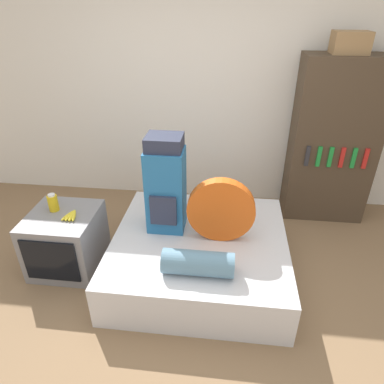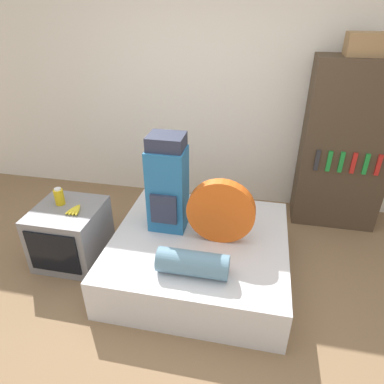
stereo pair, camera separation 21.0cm
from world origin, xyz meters
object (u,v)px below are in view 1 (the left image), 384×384
Objects in this scene: sleeping_roll at (198,263)px; canister at (53,203)px; tent_bag at (221,210)px; television at (66,241)px; bookshelf at (333,142)px; cardboard_box at (350,42)px; backpack at (166,186)px.

sleeping_roll is 1.42m from canister.
tent_bag reaches higher than canister.
tent_bag is at bearing 72.56° from sleeping_roll.
tent_bag is 0.93× the size of television.
tent_bag reaches higher than television.
television is 0.35× the size of bookshelf.
television is (-1.25, 0.39, -0.20)m from sleeping_roll.
sleeping_roll is 2.45m from cardboard_box.
tent_bag is (0.48, -0.12, -0.14)m from backpack.
bookshelf is 0.98m from cardboard_box.
tent_bag reaches higher than sleeping_roll.
television is 1.89× the size of cardboard_box.
canister is at bearing 160.90° from sleeping_roll.
backpack is at bearing 11.45° from television.
sleeping_roll is 1.67× the size of cardboard_box.
canister reaches higher than television.
backpack is 0.50× the size of bookshelf.
tent_bag is 1.76× the size of cardboard_box.
backpack is at bearing -146.87° from cardboard_box.
sleeping_roll is 3.32× the size of canister.
canister is 2.86m from bookshelf.
canister is (-0.09, 0.07, 0.36)m from television.
bookshelf reaches higher than backpack.
cardboard_box is at bearing 33.13° from backpack.
cardboard_box is at bearing 52.41° from sleeping_roll.
sleeping_roll is at bearing -19.10° from canister.
backpack is 0.52m from tent_bag.
sleeping_roll is (-0.14, -0.46, -0.19)m from tent_bag.
cardboard_box reaches higher than backpack.
sleeping_roll reaches higher than television.
sleeping_roll is (0.34, -0.58, -0.33)m from backpack.
television is (-1.40, -0.07, -0.39)m from tent_bag.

